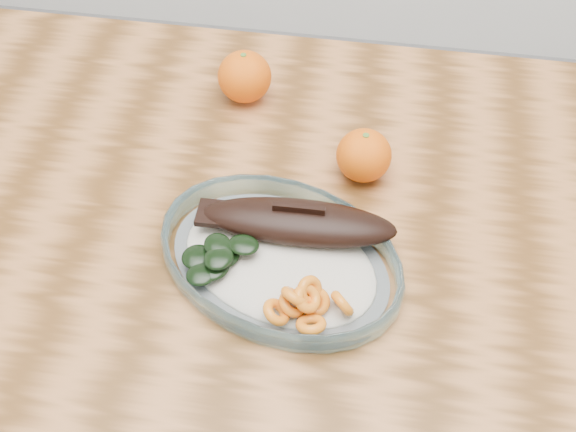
{
  "coord_description": "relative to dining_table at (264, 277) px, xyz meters",
  "views": [
    {
      "loc": [
        0.12,
        -0.56,
        1.41
      ],
      "look_at": [
        0.03,
        0.01,
        0.77
      ],
      "focal_mm": 45.0,
      "sensor_mm": 36.0,
      "label": 1
    }
  ],
  "objects": [
    {
      "name": "dining_table",
      "position": [
        0.0,
        0.0,
        0.0
      ],
      "size": [
        1.2,
        0.8,
        0.75
      ],
      "color": "#5A3615",
      "rests_on": "ground"
    },
    {
      "name": "plated_meal",
      "position": [
        0.03,
        -0.05,
        0.12
      ],
      "size": [
        0.69,
        0.69,
        0.08
      ],
      "rotation": [
        0.0,
        0.0,
        -0.38
      ],
      "color": "white",
      "rests_on": "dining_table"
    },
    {
      "name": "orange_left",
      "position": [
        -0.07,
        0.24,
        0.14
      ],
      "size": [
        0.08,
        0.08,
        0.08
      ],
      "primitive_type": "sphere",
      "color": "#EB4604",
      "rests_on": "dining_table"
    },
    {
      "name": "orange_right",
      "position": [
        0.11,
        0.11,
        0.13
      ],
      "size": [
        0.07,
        0.07,
        0.07
      ],
      "primitive_type": "sphere",
      "color": "#EB4604",
      "rests_on": "dining_table"
    }
  ]
}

